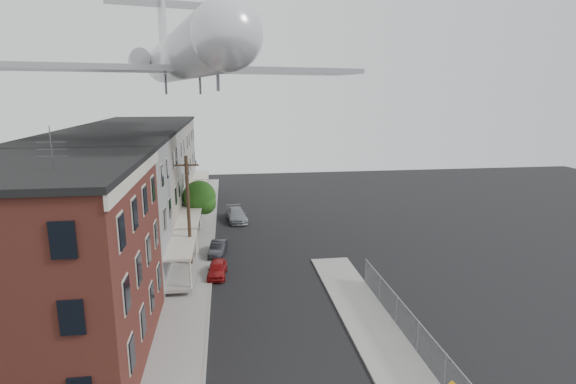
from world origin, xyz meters
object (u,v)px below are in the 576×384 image
at_px(street_tree, 201,198).
at_px(car_near, 217,269).
at_px(car_far, 236,215).
at_px(airplane, 183,55).
at_px(utility_pole, 189,213).
at_px(car_mid, 218,248).

bearing_deg(street_tree, car_near, -81.40).
distance_m(car_far, airplane, 18.98).
xyz_separation_m(utility_pole, car_mid, (2.00, 3.37, -4.09)).
relative_size(street_tree, car_mid, 1.47).
relative_size(utility_pole, street_tree, 1.73).
relative_size(street_tree, airplane, 0.17).
bearing_deg(car_mid, utility_pole, -113.00).
xyz_separation_m(car_mid, airplane, (-2.17, 0.08, 15.70)).
bearing_deg(utility_pole, car_mid, 59.28).
bearing_deg(car_far, car_mid, -107.03).
relative_size(utility_pole, car_mid, 2.55).
height_order(street_tree, car_near, street_tree).
distance_m(car_near, airplane, 16.51).
distance_m(utility_pole, car_far, 14.60).
bearing_deg(car_mid, street_tree, 112.03).
xyz_separation_m(car_near, car_mid, (0.00, 4.50, 0.02)).
height_order(street_tree, car_far, street_tree).
xyz_separation_m(car_mid, car_far, (1.80, 10.15, 0.10)).
height_order(street_tree, car_mid, street_tree).
relative_size(street_tree, car_near, 1.57).
relative_size(utility_pole, car_near, 2.71).
bearing_deg(car_mid, car_near, -82.28).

